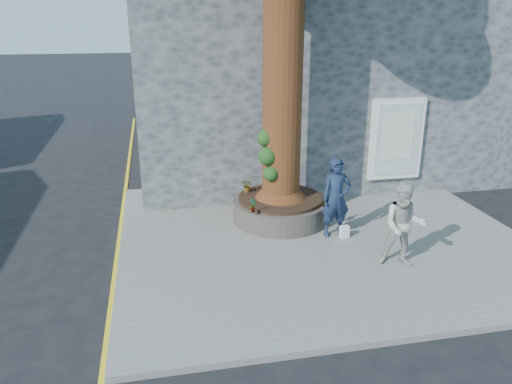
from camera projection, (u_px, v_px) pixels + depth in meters
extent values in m
plane|color=black|center=(266.00, 265.00, 10.33)|extent=(120.00, 120.00, 0.00)
cube|color=slate|center=(320.00, 236.00, 11.52)|extent=(9.00, 8.00, 0.12)
cube|color=yellow|center=(117.00, 257.00, 10.67)|extent=(0.10, 30.00, 0.01)
cube|color=#444749|center=(293.00, 75.00, 16.42)|extent=(10.00, 8.00, 6.00)
cube|color=white|center=(396.00, 139.00, 13.46)|extent=(1.50, 0.12, 2.20)
cube|color=silver|center=(397.00, 140.00, 13.41)|extent=(1.25, 0.04, 1.95)
cube|color=silver|center=(398.00, 136.00, 13.35)|extent=(0.90, 0.02, 1.30)
cube|color=#444749|center=(507.00, 69.00, 17.93)|extent=(6.00, 8.00, 6.00)
cylinder|color=black|center=(280.00, 210.00, 12.20)|extent=(2.30, 2.30, 0.52)
cylinder|color=black|center=(281.00, 198.00, 12.09)|extent=(2.04, 2.04, 0.08)
cylinder|color=#4B2612|center=(283.00, 35.00, 10.81)|extent=(0.90, 0.90, 7.50)
cone|color=#4B2612|center=(281.00, 183.00, 11.96)|extent=(1.24, 1.24, 0.70)
sphere|color=#123613|center=(267.00, 156.00, 11.45)|extent=(0.44, 0.44, 0.44)
sphere|color=#123613|center=(271.00, 174.00, 11.51)|extent=(0.36, 0.36, 0.36)
sphere|color=#123613|center=(266.00, 138.00, 11.42)|extent=(0.40, 0.40, 0.40)
imported|color=#17243F|center=(336.00, 198.00, 11.12)|extent=(0.67, 0.45, 1.82)
imported|color=#AFAEA7|center=(404.00, 225.00, 9.80)|extent=(1.02, 0.91, 1.74)
cube|color=white|center=(344.00, 232.00, 11.26)|extent=(0.21, 0.14, 0.28)
imported|color=gray|center=(253.00, 205.00, 11.08)|extent=(0.21, 0.22, 0.34)
imported|color=gray|center=(273.00, 186.00, 12.34)|extent=(0.24, 0.25, 0.34)
imported|color=gray|center=(326.00, 201.00, 11.41)|extent=(0.22, 0.22, 0.30)
imported|color=gray|center=(247.00, 186.00, 12.35)|extent=(0.38, 0.40, 0.34)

